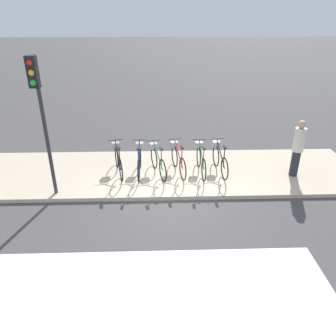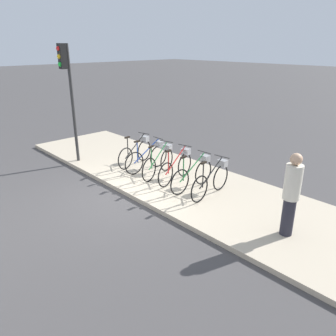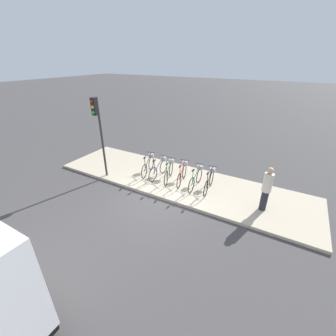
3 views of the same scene
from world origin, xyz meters
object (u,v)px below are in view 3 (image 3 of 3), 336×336
object	(u,v)px
parked_bicycle_5	(209,180)
pedestrian	(267,188)
parked_bicycle_4	(196,178)
traffic_light	(98,122)
parked_bicycle_3	(182,173)
parked_bicycle_1	(159,168)
parked_bicycle_2	(169,171)
parked_bicycle_0	(148,165)

from	to	relation	value
parked_bicycle_5	pedestrian	bearing A→B (deg)	-8.85
parked_bicycle_4	traffic_light	world-z (taller)	traffic_light
parked_bicycle_5	parked_bicycle_3	bearing A→B (deg)	179.35
parked_bicycle_1	parked_bicycle_5	distance (m)	2.57
parked_bicycle_1	parked_bicycle_5	size ratio (longest dim) A/B	1.00
parked_bicycle_3	traffic_light	world-z (taller)	traffic_light
pedestrian	parked_bicycle_2	bearing A→B (deg)	176.29
parked_bicycle_1	traffic_light	distance (m)	3.53
parked_bicycle_0	parked_bicycle_2	world-z (taller)	same
parked_bicycle_1	traffic_light	world-z (taller)	traffic_light
parked_bicycle_2	traffic_light	distance (m)	3.92
pedestrian	parked_bicycle_1	bearing A→B (deg)	176.17
traffic_light	parked_bicycle_3	bearing A→B (deg)	20.92
parked_bicycle_3	parked_bicycle_5	size ratio (longest dim) A/B	0.99
parked_bicycle_2	traffic_light	size ratio (longest dim) A/B	0.43
parked_bicycle_3	parked_bicycle_4	bearing A→B (deg)	-5.03
parked_bicycle_2	parked_bicycle_5	distance (m)	2.00
parked_bicycle_5	pedestrian	world-z (taller)	pedestrian
parked_bicycle_4	traffic_light	distance (m)	5.06
parked_bicycle_0	parked_bicycle_1	world-z (taller)	same
parked_bicycle_1	parked_bicycle_0	bearing A→B (deg)	176.01
parked_bicycle_5	pedestrian	size ratio (longest dim) A/B	0.94
parked_bicycle_0	parked_bicycle_5	bearing A→B (deg)	-0.23
parked_bicycle_1	parked_bicycle_4	bearing A→B (deg)	-0.43
parked_bicycle_2	parked_bicycle_5	bearing A→B (deg)	2.34
traffic_light	pedestrian	bearing A→B (deg)	7.80
pedestrian	traffic_light	world-z (taller)	traffic_light
pedestrian	parked_bicycle_3	bearing A→B (deg)	174.12
parked_bicycle_4	parked_bicycle_5	size ratio (longest dim) A/B	1.00
parked_bicycle_2	parked_bicycle_5	xyz separation A→B (m)	(2.00, 0.08, 0.00)
parked_bicycle_0	parked_bicycle_4	world-z (taller)	same
parked_bicycle_0	parked_bicycle_3	world-z (taller)	same
traffic_light	parked_bicycle_5	bearing A→B (deg)	15.38
parked_bicycle_2	parked_bicycle_3	bearing A→B (deg)	8.40
parked_bicycle_1	parked_bicycle_4	xyz separation A→B (m)	(1.96, -0.01, 0.00)
parked_bicycle_1	parked_bicycle_5	world-z (taller)	same
parked_bicycle_4	traffic_light	bearing A→B (deg)	-163.17
parked_bicycle_0	parked_bicycle_1	size ratio (longest dim) A/B	0.98
parked_bicycle_3	parked_bicycle_5	xyz separation A→B (m)	(1.34, -0.02, 0.00)
parked_bicycle_1	parked_bicycle_3	distance (m)	1.23
parked_bicycle_1	parked_bicycle_2	world-z (taller)	same
parked_bicycle_3	parked_bicycle_1	bearing A→B (deg)	-177.69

